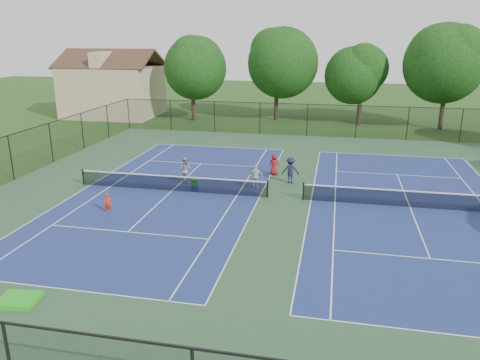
% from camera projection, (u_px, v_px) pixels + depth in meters
% --- Properties ---
extents(ground, '(140.00, 140.00, 0.00)m').
position_uv_depth(ground, '(285.00, 199.00, 27.47)').
color(ground, '#234716').
rests_on(ground, ground).
extents(court_pad, '(36.00, 36.00, 0.01)m').
position_uv_depth(court_pad, '(285.00, 199.00, 27.47)').
color(court_pad, '#2E5237').
rests_on(court_pad, ground).
extents(tennis_court_left, '(12.00, 23.83, 1.07)m').
position_uv_depth(tennis_court_left, '(172.00, 189.00, 28.80)').
color(tennis_court_left, navy).
rests_on(tennis_court_left, ground).
extents(tennis_court_right, '(12.00, 23.83, 1.07)m').
position_uv_depth(tennis_court_right, '(410.00, 206.00, 26.08)').
color(tennis_court_right, navy).
rests_on(tennis_court_right, ground).
extents(perimeter_fence, '(36.08, 36.08, 3.02)m').
position_uv_depth(perimeter_fence, '(286.00, 173.00, 26.99)').
color(perimeter_fence, black).
rests_on(perimeter_fence, ground).
extents(tree_back_a, '(6.80, 6.80, 9.15)m').
position_uv_depth(tree_back_a, '(192.00, 65.00, 50.60)').
color(tree_back_a, '#2D2116').
rests_on(tree_back_a, ground).
extents(tree_back_b, '(7.60, 7.60, 10.03)m').
position_uv_depth(tree_back_b, '(277.00, 59.00, 50.56)').
color(tree_back_b, '#2D2116').
rests_on(tree_back_b, ground).
extents(tree_back_c, '(6.00, 6.00, 8.40)m').
position_uv_depth(tree_back_c, '(362.00, 72.00, 48.21)').
color(tree_back_c, '#2D2116').
rests_on(tree_back_c, ground).
extents(tree_back_d, '(7.80, 7.80, 10.37)m').
position_uv_depth(tree_back_d, '(449.00, 60.00, 45.32)').
color(tree_back_d, '#2D2116').
rests_on(tree_back_d, ground).
extents(clapboard_house, '(10.80, 8.10, 7.65)m').
position_uv_depth(clapboard_house, '(113.00, 89.00, 54.36)').
color(clapboard_house, tan).
rests_on(clapboard_house, ground).
extents(child_player, '(0.46, 0.38, 1.09)m').
position_uv_depth(child_player, '(108.00, 203.00, 25.17)').
color(child_player, red).
rests_on(child_player, ground).
extents(instructor, '(0.98, 0.85, 1.72)m').
position_uv_depth(instructor, '(185.00, 170.00, 30.16)').
color(instructor, gray).
rests_on(instructor, ground).
extents(bystander_a, '(0.96, 0.54, 1.55)m').
position_uv_depth(bystander_a, '(256.00, 176.00, 29.08)').
color(bystander_a, silver).
rests_on(bystander_a, ground).
extents(bystander_b, '(1.14, 0.69, 1.72)m').
position_uv_depth(bystander_b, '(290.00, 170.00, 30.10)').
color(bystander_b, '#191B37').
rests_on(bystander_b, ground).
extents(bystander_c, '(0.73, 0.49, 1.47)m').
position_uv_depth(bystander_c, '(274.00, 164.00, 31.90)').
color(bystander_c, maroon).
rests_on(bystander_c, ground).
extents(ball_crate, '(0.45, 0.38, 0.33)m').
position_uv_depth(ball_crate, '(195.00, 188.00, 28.89)').
color(ball_crate, navy).
rests_on(ball_crate, ground).
extents(ball_hopper, '(0.38, 0.33, 0.37)m').
position_uv_depth(ball_hopper, '(195.00, 182.00, 28.79)').
color(ball_hopper, green).
rests_on(ball_hopper, ball_crate).
extents(green_tarp, '(1.50, 1.29, 0.18)m').
position_uv_depth(green_tarp, '(19.00, 300.00, 16.86)').
color(green_tarp, '#19A417').
rests_on(green_tarp, ground).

